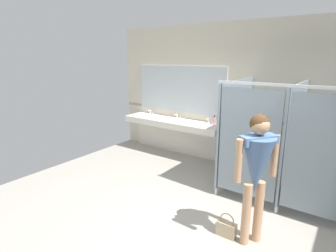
% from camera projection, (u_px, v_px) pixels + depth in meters
% --- Properties ---
extents(ground_plane, '(7.17, 5.67, 0.10)m').
position_uv_depth(ground_plane, '(196.00, 234.00, 3.66)').
color(ground_plane, '#9E998E').
extents(wall_back, '(7.17, 0.12, 2.98)m').
position_uv_depth(wall_back, '(263.00, 98.00, 5.32)').
color(wall_back, beige).
rests_on(wall_back, ground_plane).
extents(wall_back_tile_band, '(7.17, 0.01, 0.06)m').
position_uv_depth(wall_back_tile_band, '(260.00, 120.00, 5.38)').
color(wall_back_tile_band, '#9E937F').
rests_on(wall_back_tile_band, wall_back).
extents(vanity_counter, '(2.47, 0.59, 0.97)m').
position_uv_depth(vanity_counter, '(174.00, 128.00, 6.39)').
color(vanity_counter, silver).
rests_on(vanity_counter, ground_plane).
extents(mirror_panel, '(2.37, 0.02, 1.08)m').
position_uv_depth(mirror_panel, '(180.00, 89.00, 6.33)').
color(mirror_panel, silver).
rests_on(mirror_panel, wall_back).
extents(bathroom_stalls, '(2.04, 1.50, 1.93)m').
position_uv_depth(bathroom_stalls, '(290.00, 141.00, 4.19)').
color(bathroom_stalls, gray).
rests_on(bathroom_stalls, ground_plane).
extents(person_standing, '(0.56, 0.56, 1.66)m').
position_uv_depth(person_standing, '(257.00, 165.00, 3.17)').
color(person_standing, tan).
rests_on(person_standing, ground_plane).
extents(handbag, '(0.25, 0.10, 0.33)m').
position_uv_depth(handbag, '(226.00, 228.00, 3.50)').
color(handbag, tan).
rests_on(handbag, ground_plane).
extents(soap_dispenser, '(0.07, 0.07, 0.20)m').
position_uv_depth(soap_dispenser, '(214.00, 121.00, 5.83)').
color(soap_dispenser, '#D899B2').
rests_on(soap_dispenser, vanity_counter).
extents(paper_cup, '(0.07, 0.07, 0.11)m').
position_uv_depth(paper_cup, '(190.00, 122.00, 5.82)').
color(paper_cup, white).
rests_on(paper_cup, vanity_counter).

